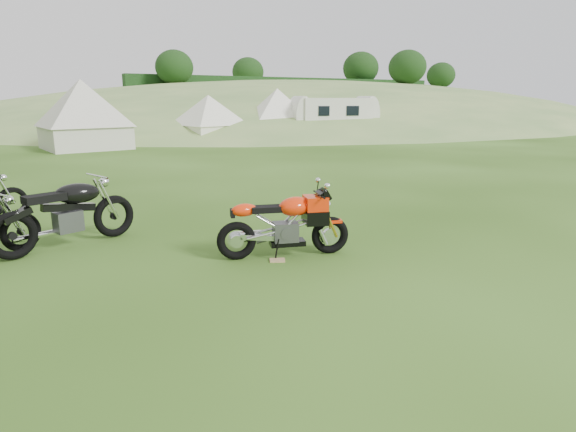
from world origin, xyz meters
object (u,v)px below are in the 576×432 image
tent_mid (209,117)px  plywood_board (277,260)px  vintage_moto_c (66,211)px  tent_right (277,114)px  caravan (333,118)px  sport_motorcycle (284,219)px  tent_left (83,116)px

tent_mid → plywood_board: bearing=-120.6°
vintage_moto_c → tent_right: 20.66m
vintage_moto_c → caravan: bearing=25.2°
plywood_board → sport_motorcycle: bearing=34.9°
tent_mid → caravan: bearing=-27.1°
sport_motorcycle → tent_left: bearing=108.7°
sport_motorcycle → tent_mid: bearing=90.0°
tent_left → plywood_board: bearing=-97.0°
vintage_moto_c → tent_mid: bearing=43.7°
sport_motorcycle → caravan: size_ratio=0.38×
caravan → tent_mid: bearing=179.2°
vintage_moto_c → caravan: size_ratio=0.45×
plywood_board → tent_mid: (6.25, 18.57, 1.23)m
tent_right → caravan: tent_right is taller
plywood_board → vintage_moto_c: (-2.46, 2.17, 0.56)m
tent_right → tent_left: bearing=-165.9°
tent_left → tent_right: bearing=-3.5°
tent_mid → tent_right: size_ratio=0.92×
tent_mid → tent_right: 4.02m
plywood_board → tent_right: tent_right is taller
plywood_board → caravan: caravan is taller
caravan → tent_left: bearing=-170.3°
caravan → plywood_board: bearing=-113.3°
plywood_board → caravan: size_ratio=0.04×
tent_left → tent_right: (10.24, 0.62, -0.09)m
tent_mid → vintage_moto_c: bearing=-130.0°
tent_right → caravan: bearing=-21.4°
tent_mid → tent_right: (4.02, -0.14, 0.11)m
tent_left → vintage_moto_c: bearing=-106.0°
sport_motorcycle → tent_left: (-0.16, 17.67, 0.88)m
sport_motorcycle → vintage_moto_c: 3.35m
sport_motorcycle → plywood_board: sport_motorcycle is taller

